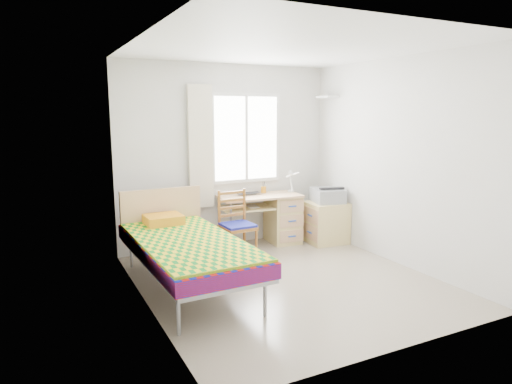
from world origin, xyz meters
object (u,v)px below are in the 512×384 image
at_px(bed, 186,246).
at_px(chair, 237,221).
at_px(printer, 327,195).
at_px(cabinet, 326,222).
at_px(desk, 278,216).

relative_size(bed, chair, 2.41).
height_order(bed, chair, bed).
relative_size(bed, printer, 3.95).
bearing_deg(chair, cabinet, 3.30).
relative_size(bed, desk, 1.83).
height_order(chair, cabinet, chair).
distance_m(cabinet, printer, 0.41).
distance_m(chair, cabinet, 1.56).
bearing_deg(bed, desk, 29.38).
relative_size(cabinet, printer, 1.07).
bearing_deg(desk, bed, -144.04).
bearing_deg(cabinet, desk, 158.00).
height_order(desk, printer, printer).
xyz_separation_m(bed, cabinet, (2.41, 0.75, -0.16)).
distance_m(bed, chair, 1.06).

